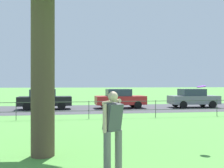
{
  "coord_description": "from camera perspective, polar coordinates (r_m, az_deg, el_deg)",
  "views": [
    {
      "loc": [
        -3.07,
        -1.12,
        1.93
      ],
      "look_at": [
        -1.38,
        9.01,
        1.94
      ],
      "focal_mm": 42.02,
      "sensor_mm": 36.0,
      "label": 1
    }
  ],
  "objects": [
    {
      "name": "car_black_far_left",
      "position": [
        20.84,
        -14.46,
        -3.21
      ],
      "size": [
        4.06,
        1.93,
        1.54
      ],
      "color": "black",
      "rests_on": "ground"
    },
    {
      "name": "park_fence",
      "position": [
        14.99,
        2.39,
        -4.87
      ],
      "size": [
        35.0,
        0.04,
        1.0
      ],
      "color": "#333833",
      "rests_on": "ground"
    },
    {
      "name": "frisbee",
      "position": [
        8.39,
        18.84,
        -0.53
      ],
      "size": [
        0.34,
        0.34,
        0.07
      ],
      "color": "purple"
    },
    {
      "name": "car_grey_left",
      "position": [
        22.77,
        17.21,
        -2.94
      ],
      "size": [
        4.03,
        1.86,
        1.54
      ],
      "color": "slate",
      "rests_on": "ground"
    },
    {
      "name": "person_thrower",
      "position": [
        5.81,
        0.11,
        -9.65
      ],
      "size": [
        0.48,
        0.89,
        1.77
      ],
      "color": "slate",
      "rests_on": "ground"
    },
    {
      "name": "street_strip",
      "position": [
        20.83,
        -0.95,
        -5.35
      ],
      "size": [
        80.0,
        7.4,
        0.01
      ],
      "primitive_type": "cube",
      "color": "#424247",
      "rests_on": "ground"
    },
    {
      "name": "car_red_right",
      "position": [
        21.2,
        1.71,
        -3.16
      ],
      "size": [
        4.03,
        1.88,
        1.54
      ],
      "color": "red",
      "rests_on": "ground"
    }
  ]
}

